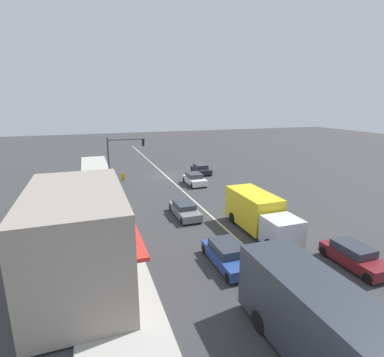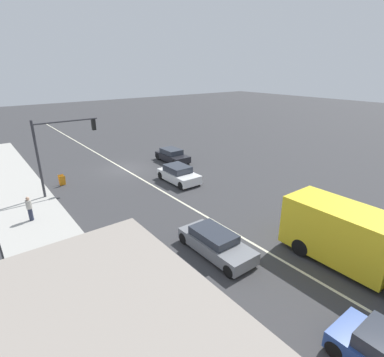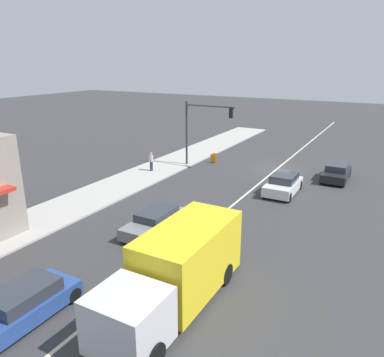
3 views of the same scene
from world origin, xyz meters
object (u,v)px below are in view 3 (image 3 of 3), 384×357
Objects in this scene: sedan_dark at (336,172)px; traffic_signal_main at (201,123)px; warning_aframe_sign at (214,158)px; coupe_blue at (21,306)px; pedestrian at (151,161)px; suv_grey at (156,221)px; delivery_truck at (177,270)px; van_white at (283,184)px.

traffic_signal_main is at bearing 9.68° from sedan_dark.
warning_aframe_sign is 0.19× the size of coupe_blue.
coupe_blue is at bearing 100.41° from traffic_signal_main.
pedestrian is (2.95, 3.37, -2.95)m from traffic_signal_main.
traffic_signal_main is 13.79m from suv_grey.
coupe_blue is at bearing 98.73° from warning_aframe_sign.
traffic_signal_main is 3.55× the size of pedestrian.
suv_grey is 1.00× the size of coupe_blue.
coupe_blue is (-3.92, 21.37, -3.28)m from traffic_signal_main.
delivery_truck reaches higher than van_white.
sedan_dark is (-11.12, -1.90, -3.28)m from traffic_signal_main.
coupe_blue reaches higher than sedan_dark.
suv_grey is 8.57m from coupe_blue.
sedan_dark is at bearing -107.19° from coupe_blue.
sedan_dark reaches higher than warning_aframe_sign.
coupe_blue is (0.00, 8.57, 0.03)m from suv_grey.
pedestrian is 0.36× the size of coupe_blue.
van_white is at bearing -114.68° from suv_grey.
traffic_signal_main is 5.37m from pedestrian.
traffic_signal_main is 3.99m from warning_aframe_sign.
delivery_truck is at bearing 90.00° from van_white.
coupe_blue is 18.67m from van_white.
sedan_dark is (-14.08, -5.27, -0.32)m from pedestrian.
pedestrian is at bearing 48.81° from traffic_signal_main.
van_white is (-8.32, 3.23, -3.24)m from traffic_signal_main.
pedestrian reaches higher than van_white.
suv_grey is 10.54m from van_white.
delivery_truck is 5.77m from coupe_blue.
pedestrian is 6.27m from warning_aframe_sign.
traffic_signal_main is 19.75m from delivery_truck.
traffic_signal_main is at bearing -64.86° from delivery_truck.
warning_aframe_sign is at bearing -0.23° from sedan_dark.
sedan_dark is at bearing -98.12° from delivery_truck.
traffic_signal_main is 1.45× the size of van_white.
traffic_signal_main is at bearing -21.19° from van_white.
traffic_signal_main is 9.50m from van_white.
traffic_signal_main reaches higher than warning_aframe_sign.
pedestrian is 0.41× the size of van_white.
coupe_blue is at bearing 72.81° from sedan_dark.
coupe_blue is 1.12× the size of van_white.
warning_aframe_sign is 10.78m from sedan_dark.
traffic_signal_main reaches higher than van_white.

